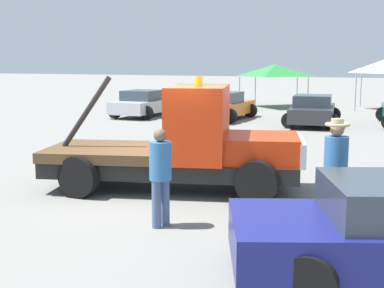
{
  "coord_description": "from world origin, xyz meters",
  "views": [
    {
      "loc": [
        4.89,
        -10.58,
        2.86
      ],
      "look_at": [
        0.5,
        0.0,
        1.05
      ],
      "focal_mm": 50.0,
      "sensor_mm": 36.0,
      "label": 1
    }
  ],
  "objects": [
    {
      "name": "person_near_truck",
      "position": [
        3.73,
        -1.38,
        1.11
      ],
      "size": [
        0.42,
        0.42,
        1.88
      ],
      "rotation": [
        0.0,
        0.0,
        0.58
      ],
      "color": "#38383D",
      "rests_on": "ground"
    },
    {
      "name": "parked_car_orange",
      "position": [
        -3.58,
        13.74,
        0.65
      ],
      "size": [
        2.52,
        4.47,
        1.34
      ],
      "rotation": [
        0.0,
        0.0,
        1.54
      ],
      "color": "orange",
      "rests_on": "ground"
    },
    {
      "name": "parked_car_silver",
      "position": [
        -7.81,
        13.61,
        0.65
      ],
      "size": [
        2.43,
        4.33,
        1.34
      ],
      "rotation": [
        0.0,
        0.0,
        1.57
      ],
      "color": "#B7B7BC",
      "rests_on": "ground"
    },
    {
      "name": "ground_plane",
      "position": [
        0.0,
        0.0,
        0.0
      ],
      "size": [
        160.0,
        160.0,
        0.0
      ],
      "primitive_type": "plane",
      "color": "gray"
    },
    {
      "name": "canopy_tent_green",
      "position": [
        -2.96,
        21.49,
        2.23
      ],
      "size": [
        3.48,
        3.48,
        2.6
      ],
      "color": "#9E9EA3",
      "rests_on": "ground"
    },
    {
      "name": "person_at_hood",
      "position": [
        0.97,
        -2.53,
        0.99
      ],
      "size": [
        0.38,
        0.38,
        1.71
      ],
      "rotation": [
        0.0,
        0.0,
        2.78
      ],
      "color": "#475B84",
      "rests_on": "ground"
    },
    {
      "name": "tow_truck",
      "position": [
        0.34,
        0.09,
        0.97
      ],
      "size": [
        5.95,
        3.35,
        2.51
      ],
      "rotation": [
        0.0,
        0.0,
        0.26
      ],
      "color": "black",
      "rests_on": "ground"
    },
    {
      "name": "parked_car_charcoal",
      "position": [
        0.81,
        13.12,
        0.65
      ],
      "size": [
        2.7,
        4.52,
        1.34
      ],
      "rotation": [
        0.0,
        0.0,
        1.68
      ],
      "color": "#2D2D33",
      "rests_on": "ground"
    }
  ]
}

